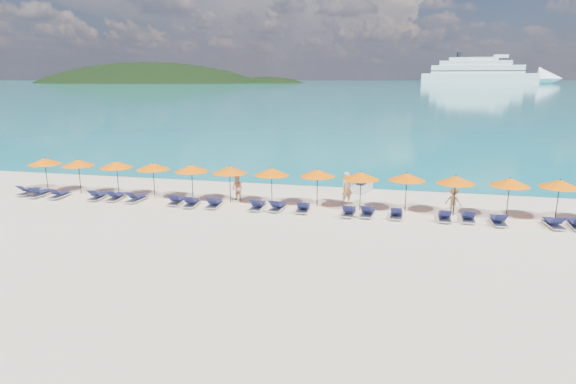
# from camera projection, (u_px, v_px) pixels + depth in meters

# --- Properties ---
(ground) EXTENTS (1400.00, 1400.00, 0.00)m
(ground) POSITION_uv_depth(u_px,v_px,m) (275.00, 229.00, 24.18)
(ground) COLOR beige
(sea) EXTENTS (1600.00, 1300.00, 0.01)m
(sea) POSITION_uv_depth(u_px,v_px,m) (394.00, 82.00, 650.52)
(sea) COLOR #1FA9B2
(sea) RESTS_ON ground
(headland_main) EXTENTS (374.00, 242.00, 126.50)m
(headland_main) POSITION_uv_depth(u_px,v_px,m) (150.00, 114.00, 609.10)
(headland_main) COLOR black
(headland_main) RESTS_ON ground
(headland_small) EXTENTS (162.00, 126.00, 85.50)m
(headland_small) POSITION_uv_depth(u_px,v_px,m) (268.00, 112.00, 595.59)
(headland_small) COLOR black
(headland_small) RESTS_ON ground
(cruise_ship) EXTENTS (149.74, 33.96, 41.33)m
(cruise_ship) POSITION_uv_depth(u_px,v_px,m) (491.00, 74.00, 542.10)
(cruise_ship) COLOR white
(cruise_ship) RESTS_ON ground
(sailboat_near) EXTENTS (5.65, 1.88, 10.35)m
(sailboat_near) POSITION_uv_depth(u_px,v_px,m) (536.00, 84.00, 469.49)
(sailboat_near) COLOR white
(sailboat_near) RESTS_ON ground
(jetski) EXTENTS (1.33, 2.32, 0.78)m
(jetski) POSITION_uv_depth(u_px,v_px,m) (362.00, 187.00, 31.99)
(jetski) COLOR silver
(jetski) RESTS_ON ground
(beachgoer_a) EXTENTS (0.86, 0.82, 1.98)m
(beachgoer_a) POSITION_uv_depth(u_px,v_px,m) (347.00, 188.00, 28.54)
(beachgoer_a) COLOR tan
(beachgoer_a) RESTS_ON ground
(beachgoer_b) EXTENTS (0.88, 0.72, 1.59)m
(beachgoer_b) POSITION_uv_depth(u_px,v_px,m) (238.00, 188.00, 29.43)
(beachgoer_b) COLOR tan
(beachgoer_b) RESTS_ON ground
(beachgoer_c) EXTENTS (1.04, 0.83, 1.46)m
(beachgoer_c) POSITION_uv_depth(u_px,v_px,m) (454.00, 201.00, 26.67)
(beachgoer_c) COLOR tan
(beachgoer_c) RESTS_ON ground
(umbrella_0) EXTENTS (2.10, 2.10, 2.28)m
(umbrella_0) POSITION_uv_depth(u_px,v_px,m) (45.00, 161.00, 31.69)
(umbrella_0) COLOR black
(umbrella_0) RESTS_ON ground
(umbrella_1) EXTENTS (2.10, 2.10, 2.28)m
(umbrella_1) POSITION_uv_depth(u_px,v_px,m) (78.00, 163.00, 31.12)
(umbrella_1) COLOR black
(umbrella_1) RESTS_ON ground
(umbrella_2) EXTENTS (2.10, 2.10, 2.28)m
(umbrella_2) POSITION_uv_depth(u_px,v_px,m) (116.00, 165.00, 30.50)
(umbrella_2) COLOR black
(umbrella_2) RESTS_ON ground
(umbrella_3) EXTENTS (2.10, 2.10, 2.28)m
(umbrella_3) POSITION_uv_depth(u_px,v_px,m) (153.00, 166.00, 29.89)
(umbrella_3) COLOR black
(umbrella_3) RESTS_ON ground
(umbrella_4) EXTENTS (2.10, 2.10, 2.28)m
(umbrella_4) POSITION_uv_depth(u_px,v_px,m) (192.00, 168.00, 29.27)
(umbrella_4) COLOR black
(umbrella_4) RESTS_ON ground
(umbrella_5) EXTENTS (2.10, 2.10, 2.28)m
(umbrella_5) POSITION_uv_depth(u_px,v_px,m) (230.00, 170.00, 28.77)
(umbrella_5) COLOR black
(umbrella_5) RESTS_ON ground
(umbrella_6) EXTENTS (2.10, 2.10, 2.28)m
(umbrella_6) POSITION_uv_depth(u_px,v_px,m) (272.00, 172.00, 28.21)
(umbrella_6) COLOR black
(umbrella_6) RESTS_ON ground
(umbrella_7) EXTENTS (2.10, 2.10, 2.28)m
(umbrella_7) POSITION_uv_depth(u_px,v_px,m) (317.00, 173.00, 27.85)
(umbrella_7) COLOR black
(umbrella_7) RESTS_ON ground
(umbrella_8) EXTENTS (2.10, 2.10, 2.28)m
(umbrella_8) POSITION_uv_depth(u_px,v_px,m) (361.00, 176.00, 27.07)
(umbrella_8) COLOR black
(umbrella_8) RESTS_ON ground
(umbrella_9) EXTENTS (2.10, 2.10, 2.28)m
(umbrella_9) POSITION_uv_depth(u_px,v_px,m) (407.00, 177.00, 26.77)
(umbrella_9) COLOR black
(umbrella_9) RESTS_ON ground
(umbrella_10) EXTENTS (2.10, 2.10, 2.28)m
(umbrella_10) POSITION_uv_depth(u_px,v_px,m) (456.00, 180.00, 26.01)
(umbrella_10) COLOR black
(umbrella_10) RESTS_ON ground
(umbrella_11) EXTENTS (2.10, 2.10, 2.28)m
(umbrella_11) POSITION_uv_depth(u_px,v_px,m) (510.00, 182.00, 25.42)
(umbrella_11) COLOR black
(umbrella_11) RESTS_ON ground
(umbrella_12) EXTENTS (2.10, 2.10, 2.28)m
(umbrella_12) POSITION_uv_depth(u_px,v_px,m) (560.00, 184.00, 25.04)
(umbrella_12) COLOR black
(umbrella_12) RESTS_ON ground
(lounger_0) EXTENTS (0.71, 1.73, 0.66)m
(lounger_0) POSITION_uv_depth(u_px,v_px,m) (29.00, 191.00, 31.07)
(lounger_0) COLOR silver
(lounger_0) RESTS_ON ground
(lounger_1) EXTENTS (0.64, 1.71, 0.66)m
(lounger_1) POSITION_uv_depth(u_px,v_px,m) (40.00, 193.00, 30.61)
(lounger_1) COLOR silver
(lounger_1) RESTS_ON ground
(lounger_2) EXTENTS (0.71, 1.73, 0.66)m
(lounger_2) POSITION_uv_depth(u_px,v_px,m) (59.00, 194.00, 30.28)
(lounger_2) COLOR silver
(lounger_2) RESTS_ON ground
(lounger_3) EXTENTS (0.77, 1.75, 0.66)m
(lounger_3) POSITION_uv_depth(u_px,v_px,m) (98.00, 196.00, 29.89)
(lounger_3) COLOR silver
(lounger_3) RESTS_ON ground
(lounger_4) EXTENTS (0.77, 1.75, 0.66)m
(lounger_4) POSITION_uv_depth(u_px,v_px,m) (116.00, 196.00, 29.73)
(lounger_4) COLOR silver
(lounger_4) RESTS_ON ground
(lounger_5) EXTENTS (0.75, 1.74, 0.66)m
(lounger_5) POSITION_uv_depth(u_px,v_px,m) (136.00, 198.00, 29.37)
(lounger_5) COLOR silver
(lounger_5) RESTS_ON ground
(lounger_6) EXTENTS (0.76, 1.75, 0.66)m
(lounger_6) POSITION_uv_depth(u_px,v_px,m) (177.00, 200.00, 28.78)
(lounger_6) COLOR silver
(lounger_6) RESTS_ON ground
(lounger_7) EXTENTS (0.78, 1.75, 0.66)m
(lounger_7) POSITION_uv_depth(u_px,v_px,m) (192.00, 202.00, 28.32)
(lounger_7) COLOR silver
(lounger_7) RESTS_ON ground
(lounger_8) EXTENTS (0.73, 1.74, 0.66)m
(lounger_8) POSITION_uv_depth(u_px,v_px,m) (214.00, 203.00, 28.13)
(lounger_8) COLOR silver
(lounger_8) RESTS_ON ground
(lounger_9) EXTENTS (0.64, 1.71, 0.66)m
(lounger_9) POSITION_uv_depth(u_px,v_px,m) (258.00, 205.00, 27.65)
(lounger_9) COLOR silver
(lounger_9) RESTS_ON ground
(lounger_10) EXTENTS (0.77, 1.75, 0.66)m
(lounger_10) POSITION_uv_depth(u_px,v_px,m) (277.00, 206.00, 27.43)
(lounger_10) COLOR silver
(lounger_10) RESTS_ON ground
(lounger_11) EXTENTS (0.70, 1.73, 0.66)m
(lounger_11) POSITION_uv_depth(u_px,v_px,m) (303.00, 208.00, 27.18)
(lounger_11) COLOR silver
(lounger_11) RESTS_ON ground
(lounger_12) EXTENTS (0.70, 1.73, 0.66)m
(lounger_12) POSITION_uv_depth(u_px,v_px,m) (349.00, 211.00, 26.42)
(lounger_12) COLOR silver
(lounger_12) RESTS_ON ground
(lounger_13) EXTENTS (0.79, 1.75, 0.66)m
(lounger_13) POSITION_uv_depth(u_px,v_px,m) (368.00, 212.00, 26.32)
(lounger_13) COLOR silver
(lounger_13) RESTS_ON ground
(lounger_14) EXTENTS (0.68, 1.72, 0.66)m
(lounger_14) POSITION_uv_depth(u_px,v_px,m) (396.00, 214.00, 26.00)
(lounger_14) COLOR silver
(lounger_14) RESTS_ON ground
(lounger_15) EXTENTS (0.68, 1.72, 0.66)m
(lounger_15) POSITION_uv_depth(u_px,v_px,m) (445.00, 216.00, 25.50)
(lounger_15) COLOR silver
(lounger_15) RESTS_ON ground
(lounger_16) EXTENTS (0.73, 1.74, 0.66)m
(lounger_16) POSITION_uv_depth(u_px,v_px,m) (468.00, 217.00, 25.38)
(lounger_16) COLOR silver
(lounger_16) RESTS_ON ground
(lounger_17) EXTENTS (0.67, 1.72, 0.66)m
(lounger_17) POSITION_uv_depth(u_px,v_px,m) (498.00, 220.00, 24.79)
(lounger_17) COLOR silver
(lounger_17) RESTS_ON ground
(lounger_18) EXTENTS (0.79, 1.75, 0.66)m
(lounger_18) POSITION_uv_depth(u_px,v_px,m) (554.00, 223.00, 24.32)
(lounger_18) COLOR silver
(lounger_18) RESTS_ON ground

